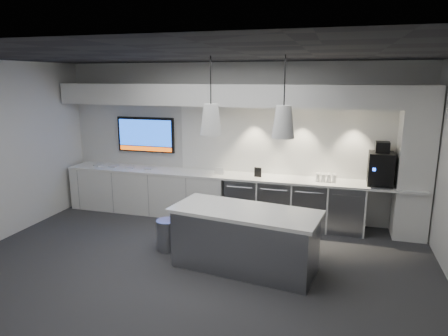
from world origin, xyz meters
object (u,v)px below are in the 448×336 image
(bin, at_px, (168,235))
(coffee_machine, at_px, (381,167))
(island, at_px, (245,239))
(wall_tv, at_px, (146,135))

(bin, bearing_deg, coffee_machine, 26.78)
(island, relative_size, bin, 4.47)
(wall_tv, bearing_deg, bin, -55.81)
(island, height_order, bin, island)
(island, height_order, coffee_machine, coffee_machine)
(wall_tv, bearing_deg, coffee_machine, -3.09)
(island, bearing_deg, bin, 176.30)
(island, xyz_separation_m, coffee_machine, (1.94, 1.94, 0.76))
(wall_tv, relative_size, coffee_machine, 1.67)
(bin, distance_m, coffee_machine, 3.80)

